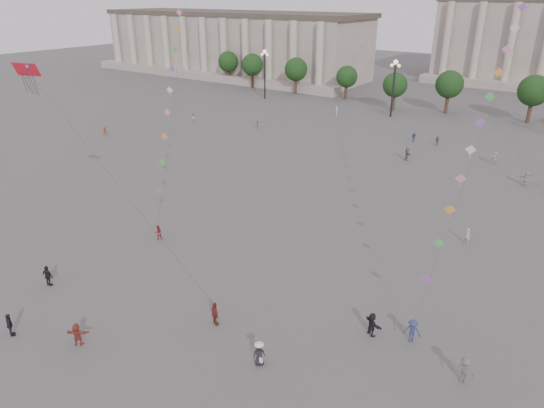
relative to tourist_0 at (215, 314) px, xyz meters
The scene contains 26 objects.
ground 2.47m from the tourist_0, 87.41° to the right, with size 360.00×360.00×0.00m, color #4E4C49.
hall_west 118.56m from the tourist_0, 129.27° to the left, with size 84.00×26.22×17.20m.
hall_central 127.63m from the tourist_0, 89.95° to the left, with size 48.30×34.30×35.50m.
tree_row 75.84m from the tourist_0, 89.92° to the left, with size 137.12×5.12×8.00m.
lamp_post_far_west 81.50m from the tourist_0, 123.55° to the left, with size 2.00×0.90×10.65m.
lamp_post_mid_west 69.63m from the tourist_0, 102.41° to the left, with size 2.00×0.90×10.65m.
person_crowd_0 53.89m from the tourist_0, 95.50° to the left, with size 0.89×0.37×1.52m, color navy.
person_crowd_1 60.11m from the tourist_0, 135.23° to the left, with size 0.87×0.67×1.78m, color #BABAB6.
person_crowd_2 55.46m from the tourist_0, 150.62° to the left, with size 1.05×0.60×1.63m, color maroon.
person_crowd_3 11.05m from the tourist_0, 29.46° to the left, with size 1.63×0.52×1.76m, color black.
person_crowd_4 50.19m from the tourist_0, 80.95° to the left, with size 1.72×0.55×1.86m, color silver.
person_crowd_6 16.76m from the tourist_0, 15.67° to the left, with size 1.18×0.68×1.83m, color #57575C.
person_crowd_7 44.82m from the tourist_0, 73.03° to the left, with size 1.73×0.55×1.87m, color beige.
person_crowd_10 66.82m from the tourist_0, 110.87° to the left, with size 0.69×0.45×1.90m, color silver.
person_crowd_12 44.06m from the tourist_0, 93.35° to the left, with size 1.76×0.56×1.89m, color slate.
person_crowd_13 25.78m from the tourist_0, 63.92° to the left, with size 0.58×0.38×1.58m, color #B2B2AE.
person_crowd_16 53.89m from the tourist_0, 91.55° to the left, with size 0.94×0.39×1.60m, color slate.
person_crowd_17 54.72m from the tourist_0, 123.64° to the left, with size 0.97×0.56×1.50m, color brown.
tourist_0 is the anchor object (origin of this frame).
tourist_1 14.13m from the tourist_0, 139.80° to the right, with size 1.04×0.43×1.77m, color black.
tourist_2 9.33m from the tourist_0, 131.46° to the right, with size 1.55×0.49×1.67m, color #9D3A2A.
tourist_4 14.98m from the tourist_0, 164.47° to the right, with size 1.07×0.44×1.82m, color black.
kite_flyer_0 14.91m from the tourist_0, 152.97° to the left, with size 0.72×0.56×1.48m, color maroon.
kite_flyer_1 13.72m from the tourist_0, 27.53° to the left, with size 1.14×0.65×1.76m, color navy.
hat_person 5.22m from the tourist_0, 16.09° to the right, with size 0.92×0.89×1.69m.
dragon_kite 22.72m from the tourist_0, behind, with size 9.88×1.16×23.03m.
Camera 1 is at (19.69, -18.64, 21.95)m, focal length 32.00 mm.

